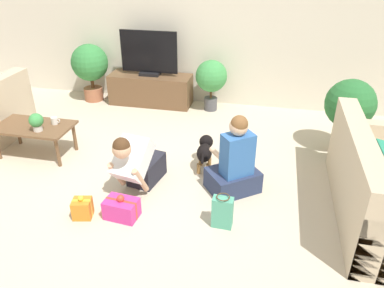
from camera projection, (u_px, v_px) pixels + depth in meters
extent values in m
plane|color=beige|center=(144.00, 184.00, 4.25)|extent=(16.00, 16.00, 0.00)
cube|color=beige|center=(193.00, 23.00, 5.89)|extent=(8.40, 0.06, 2.60)
cube|color=#C6B293|center=(6.00, 104.00, 5.51)|extent=(0.83, 0.16, 0.62)
cube|color=#C6B293|center=(383.00, 196.00, 3.67)|extent=(0.83, 1.90, 0.44)
cube|color=#C6B293|center=(358.00, 154.00, 3.52)|extent=(0.20, 1.90, 0.42)
cube|color=#C6B293|center=(368.00, 146.00, 4.37)|extent=(0.83, 0.16, 0.62)
cube|color=#288E6B|center=(379.00, 162.00, 3.51)|extent=(0.18, 0.34, 0.32)
cube|color=brown|center=(33.00, 127.00, 4.66)|extent=(0.95, 0.54, 0.03)
cylinder|color=brown|center=(58.00, 153.00, 4.50)|extent=(0.04, 0.04, 0.38)
cylinder|color=brown|center=(18.00, 131.00, 5.01)|extent=(0.04, 0.04, 0.38)
cylinder|color=brown|center=(75.00, 137.00, 4.86)|extent=(0.04, 0.04, 0.38)
cube|color=brown|center=(151.00, 89.00, 6.25)|extent=(1.35, 0.47, 0.50)
cube|color=black|center=(150.00, 74.00, 6.12)|extent=(0.33, 0.20, 0.05)
cube|color=black|center=(149.00, 52.00, 5.95)|extent=(0.93, 0.03, 0.67)
cylinder|color=#A36042|center=(342.00, 143.00, 4.88)|extent=(0.21, 0.21, 0.21)
cylinder|color=brown|center=(345.00, 130.00, 4.78)|extent=(0.04, 0.04, 0.18)
sphere|color=#286B33|center=(350.00, 104.00, 4.61)|extent=(0.62, 0.62, 0.62)
cylinder|color=#4C4C51|center=(211.00, 104.00, 6.08)|extent=(0.21, 0.21, 0.21)
cylinder|color=brown|center=(211.00, 93.00, 6.00)|extent=(0.04, 0.04, 0.15)
sphere|color=#3D8E47|center=(211.00, 76.00, 5.86)|extent=(0.50, 0.50, 0.50)
cylinder|color=#A36042|center=(94.00, 94.00, 6.47)|extent=(0.32, 0.32, 0.22)
cylinder|color=brown|center=(92.00, 83.00, 6.37)|extent=(0.06, 0.06, 0.18)
sphere|color=#337F3D|center=(90.00, 63.00, 6.21)|extent=(0.61, 0.61, 0.61)
cube|color=#23232D|center=(147.00, 169.00, 4.26)|extent=(0.36, 0.49, 0.28)
cube|color=white|center=(132.00, 159.00, 3.91)|extent=(0.40, 0.52, 0.44)
sphere|color=tan|center=(122.00, 149.00, 3.67)|extent=(0.19, 0.19, 0.19)
sphere|color=#472D19|center=(121.00, 146.00, 3.66)|extent=(0.18, 0.18, 0.18)
cylinder|color=tan|center=(117.00, 174.00, 3.96)|extent=(0.11, 0.26, 0.38)
cylinder|color=tan|center=(141.00, 180.00, 3.86)|extent=(0.11, 0.26, 0.38)
cube|color=#283351|center=(233.00, 180.00, 4.10)|extent=(0.66, 0.63, 0.24)
cube|color=#3366AD|center=(237.00, 155.00, 3.88)|extent=(0.38, 0.35, 0.47)
sphere|color=beige|center=(239.00, 127.00, 3.74)|extent=(0.19, 0.19, 0.19)
sphere|color=brown|center=(239.00, 124.00, 3.72)|extent=(0.18, 0.18, 0.18)
cylinder|color=beige|center=(237.00, 149.00, 4.13)|extent=(0.20, 0.24, 0.06)
cylinder|color=beige|center=(217.00, 154.00, 4.03)|extent=(0.20, 0.24, 0.06)
ellipsoid|color=black|center=(204.00, 153.00, 4.41)|extent=(0.20, 0.30, 0.20)
sphere|color=black|center=(206.00, 142.00, 4.55)|extent=(0.17, 0.17, 0.17)
sphere|color=olive|center=(207.00, 140.00, 4.61)|extent=(0.08, 0.08, 0.08)
cylinder|color=black|center=(203.00, 157.00, 4.23)|extent=(0.04, 0.11, 0.13)
cylinder|color=olive|center=(209.00, 161.00, 4.56)|extent=(0.04, 0.04, 0.13)
cylinder|color=olive|center=(201.00, 160.00, 4.57)|extent=(0.04, 0.04, 0.13)
cylinder|color=olive|center=(208.00, 169.00, 4.40)|extent=(0.04, 0.04, 0.13)
cylinder|color=olive|center=(199.00, 168.00, 4.41)|extent=(0.04, 0.04, 0.13)
cube|color=#CC3389|center=(122.00, 209.00, 3.69)|extent=(0.34, 0.25, 0.20)
cube|color=red|center=(122.00, 209.00, 3.69)|extent=(0.33, 0.06, 0.20)
sphere|color=red|center=(120.00, 199.00, 3.63)|extent=(0.08, 0.08, 0.08)
cube|color=orange|center=(82.00, 208.00, 3.70)|extent=(0.21, 0.20, 0.20)
cube|color=yellow|center=(82.00, 208.00, 3.70)|extent=(0.18, 0.07, 0.20)
sphere|color=yellow|center=(81.00, 198.00, 3.64)|extent=(0.06, 0.06, 0.06)
cube|color=#4CA384|center=(222.00, 212.00, 3.54)|extent=(0.20, 0.12, 0.32)
torus|color=#4C3823|center=(223.00, 197.00, 3.46)|extent=(0.13, 0.13, 0.01)
cylinder|color=silver|center=(54.00, 121.00, 4.68)|extent=(0.08, 0.08, 0.09)
torus|color=silver|center=(58.00, 121.00, 4.66)|extent=(0.06, 0.01, 0.06)
cylinder|color=beige|center=(38.00, 128.00, 4.51)|extent=(0.11, 0.11, 0.07)
sphere|color=#3D8E47|center=(36.00, 120.00, 4.46)|extent=(0.17, 0.17, 0.17)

